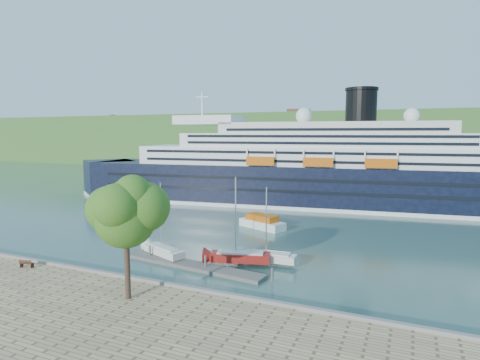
% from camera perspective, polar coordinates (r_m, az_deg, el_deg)
% --- Properties ---
extents(ground, '(400.00, 400.00, 0.00)m').
position_cam_1_polar(ground, '(43.65, -14.60, -14.65)').
color(ground, '#325956').
rests_on(ground, ground).
extents(far_hillside, '(400.00, 50.00, 24.00)m').
position_cam_1_polar(far_hillside, '(178.66, 15.36, 5.28)').
color(far_hillside, '#336227').
rests_on(far_hillside, ground).
extents(quay_coping, '(220.00, 0.50, 0.30)m').
position_cam_1_polar(quay_coping, '(43.10, -14.81, -13.31)').
color(quay_coping, slate).
rests_on(quay_coping, promenade).
extents(cruise_ship, '(112.75, 29.93, 25.06)m').
position_cam_1_polar(cruise_ship, '(88.51, 9.01, 4.55)').
color(cruise_ship, black).
rests_on(cruise_ship, ground).
extents(park_bench, '(1.66, 0.99, 1.00)m').
position_cam_1_polar(park_bench, '(50.81, -28.06, -10.38)').
color(park_bench, '#492315').
rests_on(park_bench, promenade).
extents(promenade_tree, '(7.30, 7.30, 12.10)m').
position_cam_1_polar(promenade_tree, '(36.92, -15.89, -7.17)').
color(promenade_tree, '#2B5C18').
rests_on(promenade_tree, promenade).
extents(floating_pontoon, '(19.22, 4.42, 0.42)m').
position_cam_1_polar(floating_pontoon, '(48.71, -7.03, -11.93)').
color(floating_pontoon, '#68635C').
rests_on(floating_pontoon, ground).
extents(sailboat_white_near, '(7.32, 4.44, 9.16)m').
position_cam_1_polar(sailboat_white_near, '(51.23, -10.84, -6.00)').
color(sailboat_white_near, silver).
rests_on(sailboat_white_near, ground).
extents(sailboat_red, '(8.14, 4.32, 10.14)m').
position_cam_1_polar(sailboat_red, '(47.50, 0.03, -6.27)').
color(sailboat_red, maroon).
rests_on(sailboat_red, ground).
extents(sailboat_white_far, '(7.04, 2.37, 8.95)m').
position_cam_1_polar(sailboat_white_far, '(48.13, 4.31, -6.85)').
color(sailboat_white_far, silver).
rests_on(sailboat_white_far, ground).
extents(tender_launch, '(8.65, 5.71, 2.27)m').
position_cam_1_polar(tender_launch, '(66.96, 3.17, -5.90)').
color(tender_launch, '#C4550B').
rests_on(tender_launch, ground).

